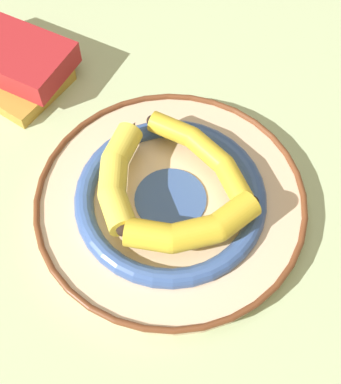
{
  "coord_description": "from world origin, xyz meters",
  "views": [
    {
      "loc": [
        -0.39,
        -0.05,
        0.67
      ],
      "look_at": [
        -0.01,
        0.01,
        0.04
      ],
      "focal_mm": 50.0,
      "sensor_mm": 36.0,
      "label": 1
    }
  ],
  "objects": [
    {
      "name": "ground_plane",
      "position": [
        0.0,
        0.0,
        0.0
      ],
      "size": [
        2.8,
        2.8,
        0.0
      ],
      "primitive_type": "plane",
      "color": "#B2C693"
    },
    {
      "name": "book_stack",
      "position": [
        0.2,
        0.32,
        0.03
      ],
      "size": [
        0.2,
        0.24,
        0.06
      ],
      "rotation": [
        0.0,
        0.0,
        1.22
      ],
      "color": "#B28933",
      "rests_on": "ground_plane"
    },
    {
      "name": "banana_c",
      "position": [
        0.05,
        -0.03,
        0.06
      ],
      "size": [
        0.15,
        0.17,
        0.03
      ],
      "rotation": [
        0.0,
        0.0,
        7.19
      ],
      "color": "gold",
      "rests_on": "decorative_bowl"
    },
    {
      "name": "decorative_bowl",
      "position": [
        -0.01,
        0.01,
        0.02
      ],
      "size": [
        0.39,
        0.39,
        0.04
      ],
      "color": "beige",
      "rests_on": "ground_plane"
    },
    {
      "name": "banana_b",
      "position": [
        -0.07,
        -0.03,
        0.06
      ],
      "size": [
        0.1,
        0.19,
        0.04
      ],
      "rotation": [
        0.0,
        0.0,
        5.14
      ],
      "color": "gold",
      "rests_on": "decorative_bowl"
    },
    {
      "name": "banana_a",
      "position": [
        -0.01,
        0.08,
        0.06
      ],
      "size": [
        0.19,
        0.07,
        0.04
      ],
      "rotation": [
        0.0,
        0.0,
        3.3
      ],
      "color": "yellow",
      "rests_on": "decorative_bowl"
    }
  ]
}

